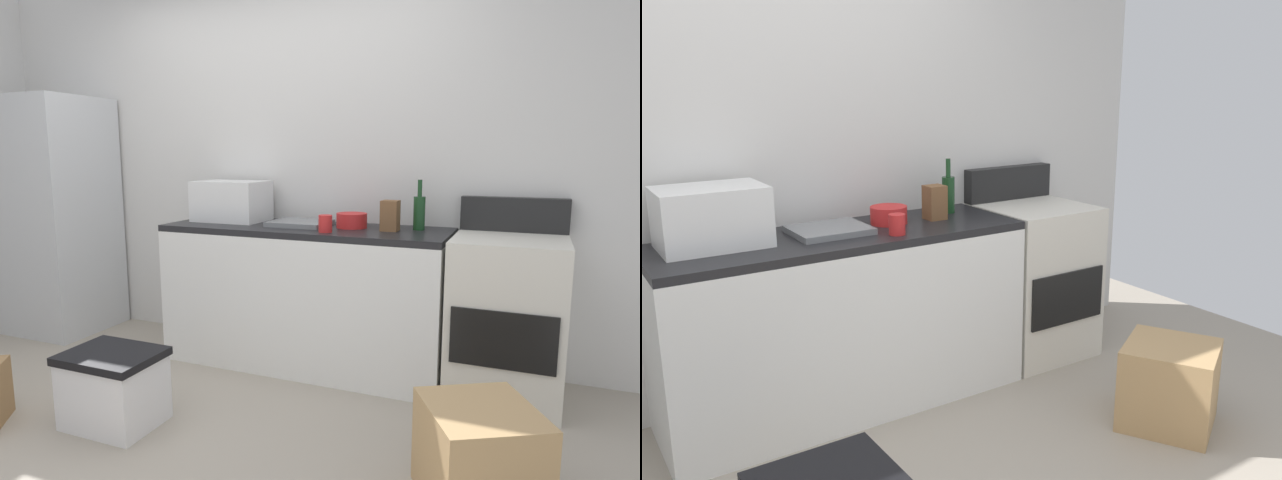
% 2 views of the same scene
% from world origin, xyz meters
% --- Properties ---
extents(wall_back, '(5.00, 0.10, 2.60)m').
position_xyz_m(wall_back, '(0.00, 1.55, 1.30)').
color(wall_back, silver).
rests_on(wall_back, ground_plane).
extents(kitchen_counter, '(1.80, 0.60, 0.90)m').
position_xyz_m(kitchen_counter, '(0.30, 1.20, 0.45)').
color(kitchen_counter, white).
rests_on(kitchen_counter, ground_plane).
extents(stove_oven, '(0.60, 0.61, 1.10)m').
position_xyz_m(stove_oven, '(1.52, 1.21, 0.47)').
color(stove_oven, silver).
rests_on(stove_oven, ground_plane).
extents(microwave, '(0.46, 0.34, 0.27)m').
position_xyz_m(microwave, '(-0.28, 1.28, 1.04)').
color(microwave, white).
rests_on(microwave, kitchen_counter).
extents(sink_basin, '(0.36, 0.32, 0.03)m').
position_xyz_m(sink_basin, '(0.25, 1.23, 0.92)').
color(sink_basin, slate).
rests_on(sink_basin, kitchen_counter).
extents(wine_bottle, '(0.07, 0.07, 0.30)m').
position_xyz_m(wine_bottle, '(0.99, 1.32, 1.01)').
color(wine_bottle, '#193F1E').
rests_on(wine_bottle, kitchen_counter).
extents(coffee_mug, '(0.08, 0.08, 0.10)m').
position_xyz_m(coffee_mug, '(0.51, 1.02, 0.95)').
color(coffee_mug, red).
rests_on(coffee_mug, kitchen_counter).
extents(knife_block, '(0.10, 0.10, 0.18)m').
position_xyz_m(knife_block, '(0.84, 1.22, 0.99)').
color(knife_block, brown).
rests_on(knife_block, kitchen_counter).
extents(mixing_bowl, '(0.19, 0.19, 0.09)m').
position_xyz_m(mixing_bowl, '(0.59, 1.26, 0.95)').
color(mixing_bowl, red).
rests_on(mixing_bowl, kitchen_counter).
extents(cardboard_box_medium, '(0.56, 0.56, 0.40)m').
position_xyz_m(cardboard_box_medium, '(1.49, 0.14, 0.20)').
color(cardboard_box_medium, tan).
rests_on(cardboard_box_medium, ground_plane).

